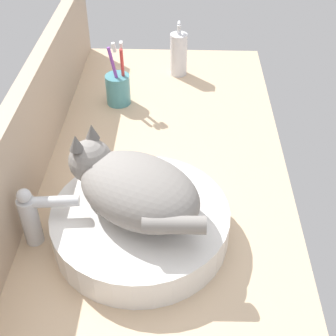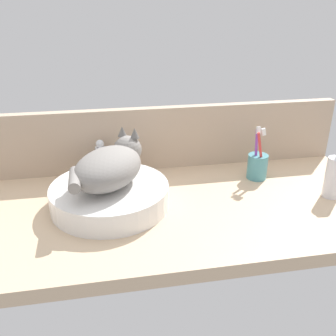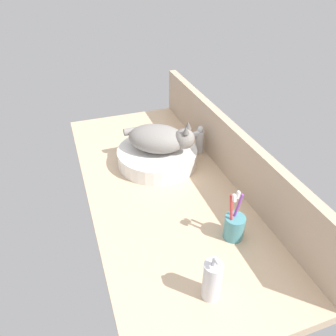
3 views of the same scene
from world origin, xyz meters
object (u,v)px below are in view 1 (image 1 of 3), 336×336
(cat, at_px, (133,187))
(soap_dispenser, at_px, (179,54))
(toothbrush_cup, at_px, (118,88))
(faucet, at_px, (35,214))
(sink_basin, at_px, (141,224))

(cat, relative_size, soap_dispenser, 1.85)
(soap_dispenser, bearing_deg, toothbrush_cup, 136.85)
(cat, bearing_deg, faucet, 97.76)
(toothbrush_cup, bearing_deg, sink_basin, -168.43)
(cat, height_order, soap_dispenser, cat)
(sink_basin, height_order, faucet, faucet)
(sink_basin, distance_m, toothbrush_cup, 0.52)
(faucet, height_order, soap_dispenser, soap_dispenser)
(sink_basin, height_order, toothbrush_cup, toothbrush_cup)
(faucet, bearing_deg, toothbrush_cup, -10.48)
(sink_basin, relative_size, soap_dispenser, 2.14)
(faucet, bearing_deg, sink_basin, -84.63)
(cat, xyz_separation_m, faucet, (-0.03, 0.19, -0.05))
(faucet, xyz_separation_m, soap_dispenser, (0.70, -0.26, -0.01))
(cat, relative_size, toothbrush_cup, 1.62)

